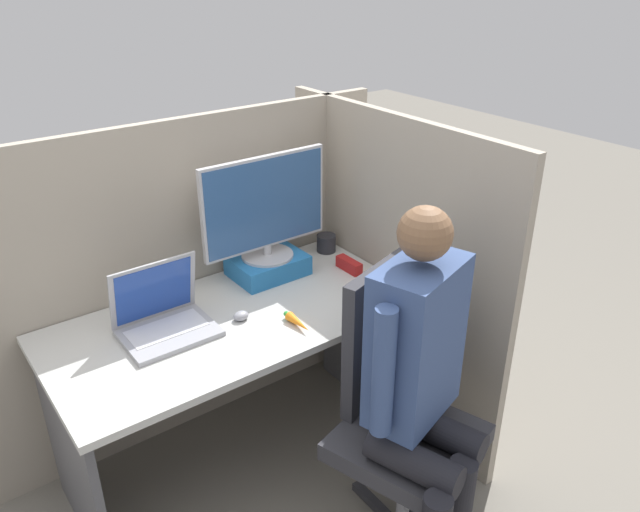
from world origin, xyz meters
name	(u,v)px	position (x,y,z in m)	size (l,w,h in m)	color
ground_plane	(291,509)	(0.00, 0.00, 0.00)	(12.00, 12.00, 0.00)	slate
cubicle_panel_back	(191,282)	(0.00, 0.75, 0.72)	(1.95, 0.04, 1.45)	gray
cubicle_panel_right	(388,273)	(0.75, 0.29, 0.72)	(0.04, 1.37, 1.45)	gray
desk	(237,354)	(0.00, 0.36, 0.56)	(1.45, 0.72, 0.74)	#B7B7B2
paper_box	(268,265)	(0.30, 0.58, 0.78)	(0.31, 0.24, 0.09)	#236BAD
monitor	(265,208)	(0.30, 0.58, 1.05)	(0.59, 0.23, 0.45)	#B2B2B7
laptop	(164,320)	(-0.26, 0.42, 0.79)	(0.34, 0.26, 0.27)	#99999E
mouse	(241,316)	(0.01, 0.32, 0.75)	(0.06, 0.05, 0.03)	gray
stapler	(349,265)	(0.61, 0.39, 0.76)	(0.04, 0.14, 0.05)	#A31919
carrot_toy	(298,323)	(0.15, 0.14, 0.76)	(0.04, 0.16, 0.04)	orange
office_chair	(396,405)	(0.30, -0.25, 0.55)	(0.58, 0.62, 1.05)	#2D2D33
person	(422,377)	(0.26, -0.41, 0.79)	(0.46, 0.49, 1.36)	black
coffee_mug	(326,243)	(0.65, 0.61, 0.78)	(0.09, 0.09, 0.08)	#232328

